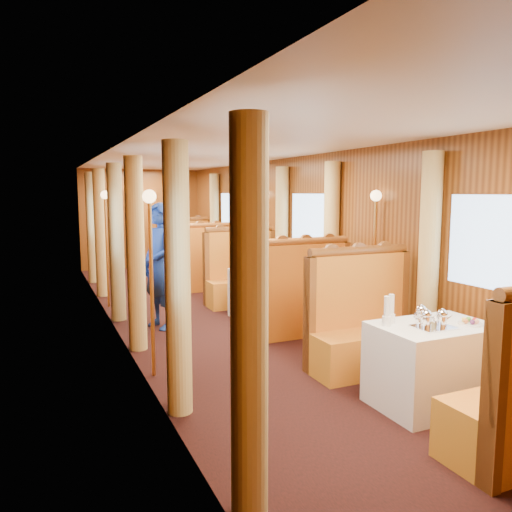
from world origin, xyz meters
TOP-DOWN VIEW (x-y plane):
  - floor at (0.00, 0.00)m, footprint 3.00×12.00m
  - ceiling at (0.00, 0.00)m, footprint 3.00×12.00m
  - wall_far at (0.00, 6.00)m, footprint 3.00×0.01m
  - wall_left at (-1.50, 0.00)m, footprint 0.01×12.00m
  - wall_right at (1.50, 0.00)m, footprint 0.01×12.00m
  - doorway_far at (0.00, 5.97)m, footprint 0.80×0.04m
  - table_near at (0.75, -3.50)m, footprint 1.05×0.72m
  - banquette_near_aft at (0.75, -2.49)m, footprint 1.30×0.55m
  - table_mid at (0.75, 0.00)m, footprint 1.05×0.72m
  - banquette_mid_fwd at (0.75, -1.01)m, footprint 1.30×0.55m
  - banquette_mid_aft at (0.75, 1.01)m, footprint 1.30×0.55m
  - table_far at (0.75, 3.50)m, footprint 1.05×0.72m
  - banquette_far_fwd at (0.75, 2.49)m, footprint 1.30×0.55m
  - banquette_far_aft at (0.75, 4.51)m, footprint 1.30×0.55m
  - tea_tray at (0.66, -3.59)m, footprint 0.34×0.26m
  - teapot_left at (0.59, -3.57)m, footprint 0.16×0.12m
  - teapot_right at (0.73, -3.60)m, footprint 0.17×0.14m
  - teapot_back at (0.65, -3.43)m, footprint 0.17×0.14m
  - fruit_plate at (1.04, -3.63)m, footprint 0.21×0.21m
  - cup_inboard at (0.33, -3.35)m, footprint 0.08×0.08m
  - cup_outboard at (0.42, -3.30)m, footprint 0.08×0.08m
  - rose_vase_mid at (0.78, 0.04)m, footprint 0.06×0.06m
  - rose_vase_far at (0.76, 3.48)m, footprint 0.06×0.06m
  - window_left_near at (-1.49, -3.50)m, footprint 0.01×1.20m
  - curtain_left_near_a at (-1.38, -4.28)m, footprint 0.22×0.22m
  - curtain_left_near_b at (-1.38, -2.72)m, footprint 0.22×0.22m
  - window_right_near at (1.49, -3.50)m, footprint 0.01×1.20m
  - curtain_right_near_b at (1.38, -2.72)m, footprint 0.22×0.22m
  - window_left_mid at (-1.49, 0.00)m, footprint 0.01×1.20m
  - curtain_left_mid_a at (-1.38, -0.78)m, footprint 0.22×0.22m
  - curtain_left_mid_b at (-1.38, 0.78)m, footprint 0.22×0.22m
  - window_right_mid at (1.49, 0.00)m, footprint 0.01×1.20m
  - curtain_right_mid_a at (1.38, -0.78)m, footprint 0.22×0.22m
  - curtain_right_mid_b at (1.38, 0.78)m, footprint 0.22×0.22m
  - window_left_far at (-1.49, 3.50)m, footprint 0.01×1.20m
  - curtain_left_far_a at (-1.38, 2.72)m, footprint 0.22×0.22m
  - curtain_left_far_b at (-1.38, 4.28)m, footprint 0.22×0.22m
  - window_right_far at (1.49, 3.50)m, footprint 0.01×1.20m
  - curtain_right_far_a at (1.38, 2.72)m, footprint 0.22×0.22m
  - curtain_right_far_b at (1.38, 4.28)m, footprint 0.22×0.22m
  - sconce_left_fore at (-1.40, -1.75)m, footprint 0.14×0.14m
  - sconce_right_fore at (1.40, -1.75)m, footprint 0.14×0.14m
  - sconce_left_aft at (-1.40, 1.75)m, footprint 0.14×0.14m
  - sconce_right_aft at (1.40, 1.75)m, footprint 0.14×0.14m
  - steward at (-0.90, 0.08)m, footprint 0.63×0.76m
  - passenger at (0.75, 0.82)m, footprint 0.40×0.44m

SIDE VIEW (x-z plane):
  - floor at x=0.00m, z-range -0.01..0.01m
  - table_near at x=0.75m, z-range 0.00..0.75m
  - table_mid at x=0.75m, z-range 0.00..0.75m
  - table_far at x=0.75m, z-range 0.00..0.75m
  - banquette_near_aft at x=0.75m, z-range -0.25..1.09m
  - banquette_mid_fwd at x=0.75m, z-range -0.25..1.09m
  - banquette_mid_aft at x=0.75m, z-range -0.25..1.09m
  - banquette_far_fwd at x=0.75m, z-range -0.25..1.09m
  - banquette_far_aft at x=0.75m, z-range -0.25..1.09m
  - passenger at x=0.75m, z-range 0.36..1.12m
  - tea_tray at x=0.66m, z-range 0.75..0.76m
  - fruit_plate at x=1.04m, z-range 0.74..0.80m
  - teapot_right at x=0.73m, z-range 0.75..0.87m
  - teapot_left at x=0.59m, z-range 0.75..0.88m
  - teapot_back at x=0.65m, z-range 0.75..0.88m
  - cup_inboard at x=0.33m, z-range 0.72..0.99m
  - cup_outboard at x=0.42m, z-range 0.72..0.99m
  - steward at x=-0.90m, z-range 0.00..1.78m
  - rose_vase_mid at x=0.78m, z-range 0.75..1.11m
  - rose_vase_far at x=0.76m, z-range 0.75..1.11m
  - doorway_far at x=0.00m, z-range 0.00..2.00m
  - curtain_left_near_a at x=-1.38m, z-range 0.00..2.35m
  - curtain_left_near_b at x=-1.38m, z-range 0.00..2.35m
  - curtain_right_near_b at x=1.38m, z-range 0.00..2.35m
  - curtain_left_mid_a at x=-1.38m, z-range 0.00..2.35m
  - curtain_left_mid_b at x=-1.38m, z-range 0.00..2.35m
  - curtain_right_mid_a at x=1.38m, z-range 0.00..2.35m
  - curtain_right_mid_b at x=1.38m, z-range 0.00..2.35m
  - curtain_left_far_a at x=-1.38m, z-range 0.00..2.35m
  - curtain_left_far_b at x=-1.38m, z-range 0.00..2.35m
  - curtain_right_far_a at x=1.38m, z-range 0.00..2.35m
  - curtain_right_far_b at x=1.38m, z-range 0.00..2.35m
  - wall_far at x=0.00m, z-range 0.00..2.50m
  - wall_left at x=-1.50m, z-range 0.00..2.50m
  - wall_right at x=1.50m, z-range 0.00..2.50m
  - sconce_left_fore at x=-1.40m, z-range 0.41..2.36m
  - sconce_right_fore at x=1.40m, z-range 0.41..2.36m
  - sconce_left_aft at x=-1.40m, z-range 0.41..2.36m
  - sconce_right_aft at x=1.40m, z-range 0.41..2.36m
  - window_left_near at x=-1.49m, z-range 1.00..1.90m
  - window_right_near at x=1.49m, z-range 1.00..1.90m
  - window_left_mid at x=-1.49m, z-range 1.00..1.90m
  - window_right_mid at x=1.49m, z-range 1.00..1.90m
  - window_left_far at x=-1.49m, z-range 1.00..1.90m
  - window_right_far at x=1.49m, z-range 1.00..1.90m
  - ceiling at x=0.00m, z-range 2.49..2.51m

